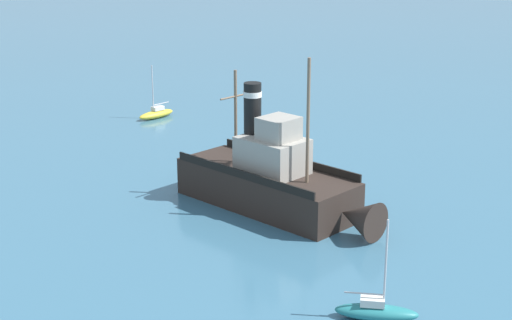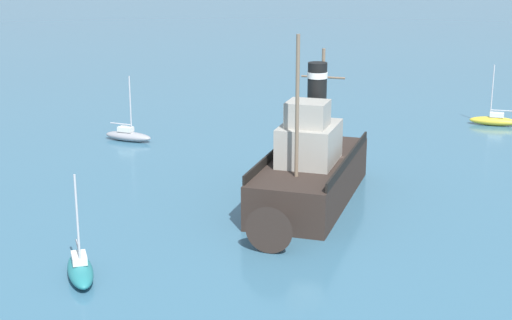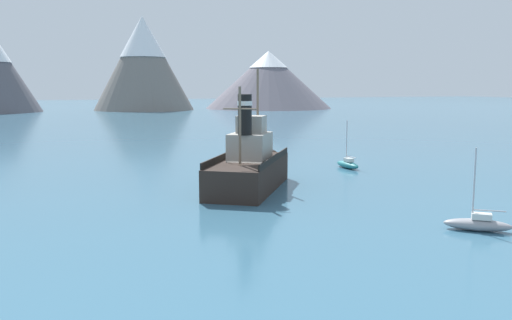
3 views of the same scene
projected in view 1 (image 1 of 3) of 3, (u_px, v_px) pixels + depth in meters
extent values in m
plane|color=#38667F|center=(250.00, 201.00, 50.58)|extent=(600.00, 600.00, 0.00)
cube|color=#2D231E|center=(266.00, 188.00, 49.32)|extent=(10.48, 12.36, 2.40)
cone|color=#2D231E|center=(359.00, 218.00, 44.57)|extent=(3.30, 3.31, 2.35)
cube|color=#9E998E|center=(272.00, 155.00, 48.30)|extent=(4.75, 5.00, 2.20)
cube|color=#9E998E|center=(279.00, 128.00, 47.44)|extent=(2.95, 2.90, 1.40)
cylinder|color=black|center=(253.00, 108.00, 48.62)|extent=(1.10, 1.10, 3.20)
cylinder|color=silver|center=(253.00, 94.00, 48.35)|extent=(1.16, 1.16, 0.35)
cylinder|color=#75604C|center=(308.00, 121.00, 45.67)|extent=(0.20, 0.20, 7.50)
cylinder|color=#75604C|center=(236.00, 117.00, 49.85)|extent=(0.20, 0.20, 6.00)
cylinder|color=#75604C|center=(235.00, 96.00, 49.46)|extent=(2.20, 1.59, 0.12)
cube|color=black|center=(289.00, 159.00, 50.37)|extent=(6.63, 9.41, 0.50)
cube|color=black|center=(242.00, 174.00, 47.40)|extent=(6.63, 9.41, 0.50)
ellipsoid|color=#23757A|center=(376.00, 312.00, 35.66)|extent=(1.12, 3.81, 0.70)
cube|color=silver|center=(373.00, 302.00, 35.53)|extent=(0.65, 1.10, 0.36)
cylinder|color=#B7B7BC|center=(386.00, 264.00, 34.88)|extent=(0.10, 0.10, 4.20)
cylinder|color=#B7B7BC|center=(364.00, 294.00, 35.48)|extent=(0.09, 1.80, 0.08)
ellipsoid|color=gold|center=(156.00, 114.00, 71.30)|extent=(3.75, 3.07, 0.70)
cube|color=silver|center=(158.00, 108.00, 71.28)|extent=(1.27, 1.15, 0.36)
cylinder|color=#B7B7BC|center=(153.00, 88.00, 70.36)|extent=(0.10, 0.10, 4.20)
cylinder|color=#B7B7BC|center=(161.00, 104.00, 71.44)|extent=(1.53, 1.09, 0.08)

